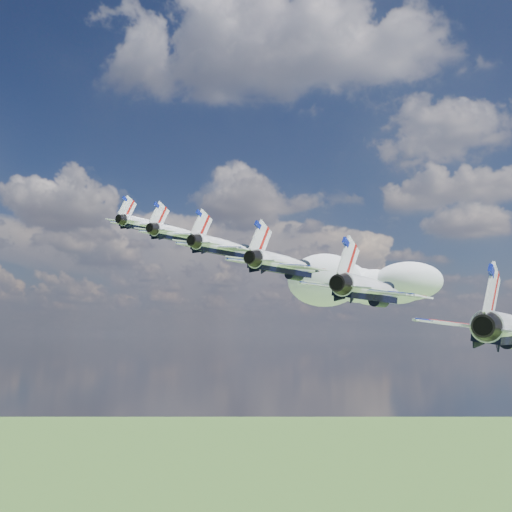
% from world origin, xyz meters
% --- Properties ---
extents(cloud_far, '(67.41, 52.97, 26.48)m').
position_xyz_m(cloud_far, '(-0.85, 213.02, 169.94)').
color(cloud_far, white).
extents(jet_0, '(16.22, 18.71, 6.15)m').
position_xyz_m(jet_0, '(-34.92, 12.59, 160.89)').
color(jet_0, white).
extents(jet_1, '(16.22, 18.71, 6.15)m').
position_xyz_m(jet_1, '(-25.91, 3.28, 157.36)').
color(jet_1, silver).
extents(jet_2, '(16.22, 18.71, 6.15)m').
position_xyz_m(jet_2, '(-16.91, -6.02, 153.82)').
color(jet_2, white).
extents(jet_3, '(16.22, 18.71, 6.15)m').
position_xyz_m(jet_3, '(-7.90, -15.33, 150.29)').
color(jet_3, white).
extents(jet_4, '(16.22, 18.71, 6.15)m').
position_xyz_m(jet_4, '(1.11, -24.64, 146.76)').
color(jet_4, white).
extents(jet_5, '(16.22, 18.71, 6.15)m').
position_xyz_m(jet_5, '(10.11, -33.95, 143.22)').
color(jet_5, white).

